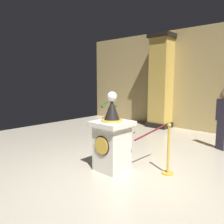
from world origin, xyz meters
name	(u,v)px	position (x,y,z in m)	size (l,w,h in m)	color
ground_plane	(122,175)	(0.00, 0.00, 0.00)	(11.94, 11.94, 0.00)	#B2A893
back_wall	(215,80)	(0.00, 5.07, 1.92)	(11.94, 0.16, 3.83)	tan
pedestal_clock	(112,140)	(-0.34, 0.07, 0.66)	(0.75, 0.75, 1.69)	silver
stanchion_near	(168,156)	(0.67, 0.68, 0.38)	(0.24, 0.24, 1.07)	gold
stanchion_far	(108,138)	(-1.26, 0.90, 0.37)	(0.24, 0.24, 1.06)	gold
velvet_rope	(134,129)	(-0.30, 0.79, 0.79)	(1.11, 1.09, 0.22)	#591419
column_left	(162,82)	(-1.93, 4.72, 1.83)	(0.92, 0.92, 3.68)	black
potted_palm_left	(109,123)	(-2.88, 2.65, 0.34)	(0.76, 0.75, 1.18)	#4C3828
bystander_guest	(224,119)	(0.94, 3.19, 0.86)	(0.42, 0.36, 1.62)	#383347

